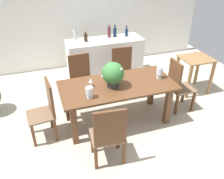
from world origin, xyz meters
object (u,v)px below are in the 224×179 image
(chair_far_left, at_px, (81,77))
(crystal_vase_left, at_px, (89,91))
(chair_head_end, at_px, (46,108))
(kitchen_counter, at_px, (105,59))
(wine_bottle_clear, at_px, (109,32))
(side_table, at_px, (195,66))
(crystal_vase_center_near, at_px, (115,70))
(wine_glass, at_px, (91,81))
(chair_near_left, at_px, (109,134))
(crystal_vase_right, at_px, (160,71))
(chair_far_right, at_px, (123,70))
(flower_centerpiece, at_px, (113,74))
(wine_bottle_tall, at_px, (115,32))
(chair_foot_end, at_px, (178,84))
(wine_bottle_dark, at_px, (75,35))
(wine_bottle_amber, at_px, (126,32))
(wine_bottle_green, at_px, (86,38))
(dining_table, at_px, (117,91))

(chair_far_left, distance_m, crystal_vase_left, 1.19)
(chair_head_end, distance_m, kitchen_counter, 2.27)
(wine_bottle_clear, bearing_deg, side_table, -43.23)
(chair_head_end, relative_size, crystal_vase_center_near, 5.27)
(wine_glass, bearing_deg, chair_near_left, -90.52)
(crystal_vase_left, bearing_deg, wine_glass, 72.23)
(crystal_vase_right, height_order, wine_bottle_clear, wine_bottle_clear)
(chair_far_right, xyz_separation_m, side_table, (1.46, -0.39, 0.04))
(flower_centerpiece, relative_size, wine_bottle_tall, 1.48)
(chair_far_right, height_order, side_table, chair_far_right)
(kitchen_counter, distance_m, side_table, 2.01)
(chair_head_end, relative_size, crystal_vase_right, 4.70)
(crystal_vase_right, height_order, side_table, crystal_vase_right)
(flower_centerpiece, bearing_deg, chair_foot_end, 1.68)
(chair_foot_end, bearing_deg, chair_head_end, 90.10)
(flower_centerpiece, bearing_deg, wine_bottle_dark, 96.79)
(wine_bottle_dark, bearing_deg, wine_bottle_amber, -4.73)
(chair_near_left, bearing_deg, chair_head_end, -44.59)
(wine_bottle_clear, xyz_separation_m, wine_bottle_green, (-0.57, -0.11, -0.03))
(crystal_vase_left, height_order, crystal_vase_center_near, crystal_vase_center_near)
(dining_table, distance_m, wine_bottle_amber, 2.02)
(chair_near_left, bearing_deg, chair_far_left, -84.77)
(crystal_vase_right, relative_size, wine_bottle_dark, 0.74)
(chair_foot_end, distance_m, side_table, 0.87)
(chair_near_left, bearing_deg, crystal_vase_left, -76.00)
(kitchen_counter, bearing_deg, wine_bottle_amber, 7.67)
(chair_foot_end, height_order, crystal_vase_right, chair_foot_end)
(chair_head_end, height_order, wine_bottle_tall, wine_bottle_tall)
(crystal_vase_left, relative_size, wine_bottle_dark, 0.63)
(flower_centerpiece, relative_size, kitchen_counter, 0.24)
(chair_far_left, height_order, wine_bottle_clear, wine_bottle_clear)
(chair_head_end, xyz_separation_m, crystal_vase_left, (0.65, -0.25, 0.33))
(chair_far_right, distance_m, crystal_vase_left, 1.53)
(chair_far_left, distance_m, wine_bottle_green, 1.03)
(chair_head_end, relative_size, wine_bottle_green, 4.64)
(wine_bottle_dark, bearing_deg, crystal_vase_right, -60.36)
(chair_foot_end, xyz_separation_m, flower_centerpiece, (-1.27, -0.04, 0.44))
(wine_bottle_dark, distance_m, wine_bottle_amber, 1.19)
(wine_glass, distance_m, kitchen_counter, 1.83)
(kitchen_counter, bearing_deg, wine_bottle_green, 176.29)
(chair_far_right, xyz_separation_m, wine_bottle_clear, (0.02, 0.96, 0.50))
(chair_near_left, xyz_separation_m, crystal_vase_center_near, (0.49, 1.18, 0.32))
(flower_centerpiece, relative_size, wine_bottle_green, 1.96)
(flower_centerpiece, distance_m, crystal_vase_center_near, 0.38)
(wine_bottle_amber, bearing_deg, chair_far_left, -145.18)
(dining_table, distance_m, chair_head_end, 1.19)
(chair_foot_end, bearing_deg, wine_glass, 87.33)
(chair_near_left, relative_size, wine_bottle_clear, 3.45)
(crystal_vase_center_near, bearing_deg, wine_bottle_amber, 61.69)
(chair_foot_end, xyz_separation_m, kitchen_counter, (-0.87, 1.71, -0.08))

